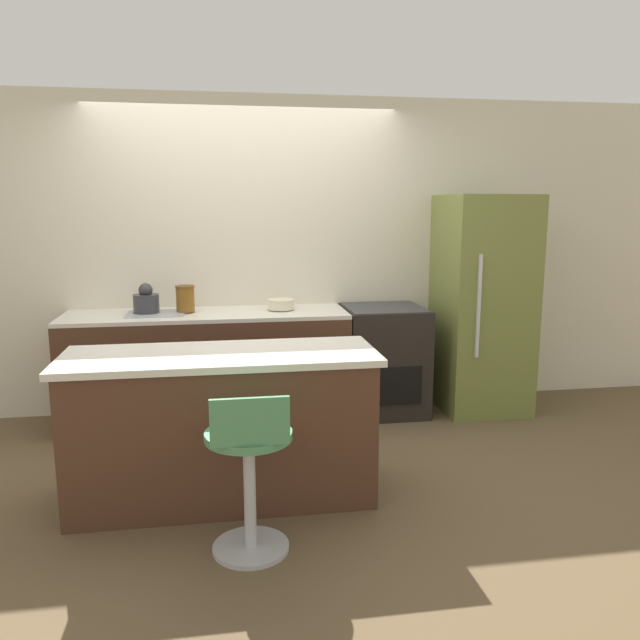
# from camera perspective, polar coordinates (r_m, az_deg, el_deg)

# --- Properties ---
(ground_plane) EXTENTS (14.00, 14.00, 0.00)m
(ground_plane) POSITION_cam_1_polar(r_m,az_deg,el_deg) (4.89, -6.12, -10.17)
(ground_plane) COLOR brown
(wall_back) EXTENTS (8.00, 0.06, 2.60)m
(wall_back) POSITION_cam_1_polar(r_m,az_deg,el_deg) (5.28, -6.82, 5.86)
(wall_back) COLOR beige
(wall_back) RESTS_ON ground_plane
(back_counter) EXTENTS (2.21, 0.64, 0.89)m
(back_counter) POSITION_cam_1_polar(r_m,az_deg,el_deg) (5.07, -10.19, -4.26)
(back_counter) COLOR #4C2D1E
(back_counter) RESTS_ON ground_plane
(kitchen_island) EXTENTS (1.80, 0.66, 0.88)m
(kitchen_island) POSITION_cam_1_polar(r_m,az_deg,el_deg) (3.75, -8.88, -9.53)
(kitchen_island) COLOR #4C2D1E
(kitchen_island) RESTS_ON ground_plane
(oven_range) EXTENTS (0.66, 0.65, 0.89)m
(oven_range) POSITION_cam_1_polar(r_m,az_deg,el_deg) (5.24, 5.81, -3.64)
(oven_range) COLOR black
(oven_range) RESTS_ON ground_plane
(refrigerator) EXTENTS (0.69, 0.74, 1.80)m
(refrigerator) POSITION_cam_1_polar(r_m,az_deg,el_deg) (5.40, 14.59, 1.41)
(refrigerator) COLOR olive
(refrigerator) RESTS_ON ground_plane
(stool_chair) EXTENTS (0.43, 0.43, 0.86)m
(stool_chair) POSITION_cam_1_polar(r_m,az_deg,el_deg) (3.16, -6.46, -13.44)
(stool_chair) COLOR #B7B7BC
(stool_chair) RESTS_ON ground_plane
(kettle) EXTENTS (0.20, 0.20, 0.23)m
(kettle) POSITION_cam_1_polar(r_m,az_deg,el_deg) (5.03, -15.61, 1.68)
(kettle) COLOR #333338
(kettle) RESTS_ON back_counter
(mixing_bowl) EXTENTS (0.21, 0.21, 0.08)m
(mixing_bowl) POSITION_cam_1_polar(r_m,az_deg,el_deg) (5.03, -3.61, 1.46)
(mixing_bowl) COLOR beige
(mixing_bowl) RESTS_ON back_counter
(canister_jar) EXTENTS (0.15, 0.15, 0.21)m
(canister_jar) POSITION_cam_1_polar(r_m,az_deg,el_deg) (5.00, -12.22, 1.93)
(canister_jar) COLOR brown
(canister_jar) RESTS_ON back_counter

